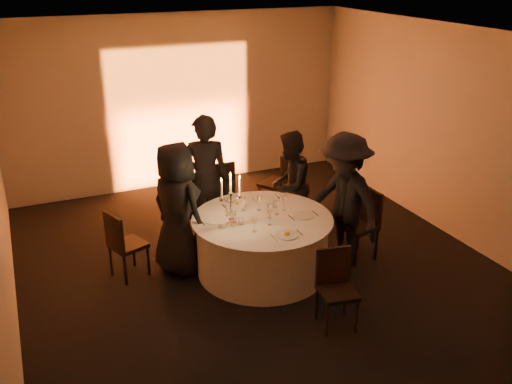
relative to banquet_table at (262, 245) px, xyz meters
name	(u,v)px	position (x,y,z in m)	size (l,w,h in m)	color
floor	(262,271)	(0.00, 0.00, -0.38)	(7.00, 7.00, 0.00)	black
ceiling	(263,37)	(0.00, 0.00, 2.62)	(7.00, 7.00, 0.00)	white
wall_back	(180,102)	(0.00, 3.50, 1.12)	(7.00, 7.00, 0.00)	#B6B3A9
wall_front	(469,317)	(0.00, -3.50, 1.12)	(7.00, 7.00, 0.00)	#B6B3A9
wall_right	(456,135)	(3.00, 0.00, 1.12)	(7.00, 7.00, 0.00)	#B6B3A9
uplighter_fixture	(189,185)	(0.00, 3.20, -0.33)	(0.25, 0.12, 0.10)	black
banquet_table	(262,245)	(0.00, 0.00, 0.00)	(1.80, 1.80, 0.77)	black
chair_left	(122,242)	(-1.68, 0.57, 0.13)	(0.51, 0.51, 0.91)	black
chair_back_left	(218,190)	(-0.05, 1.51, 0.21)	(0.48, 0.48, 1.06)	black
chair_back_right	(282,179)	(1.01, 1.49, 0.22)	(0.65, 0.65, 1.07)	black
chair_right	(363,220)	(1.42, -0.17, 0.16)	(0.47, 0.47, 0.96)	black
chair_front	(335,284)	(0.27, -1.36, 0.12)	(0.46, 0.46, 0.90)	black
guest_left	(177,209)	(-0.97, 0.48, 0.49)	(0.86, 0.56, 1.75)	black
guest_back_left	(205,179)	(-0.36, 1.17, 0.55)	(0.68, 0.45, 1.88)	black
guest_back_right	(289,185)	(0.80, 0.83, 0.41)	(0.77, 0.60, 1.58)	black
guest_right	(344,201)	(1.04, -0.25, 0.53)	(1.18, 0.68, 1.83)	black
plate_left	(215,220)	(-0.57, 0.16, 0.39)	(0.36, 0.28, 0.01)	white
plate_back_left	(236,204)	(-0.15, 0.51, 0.40)	(0.36, 0.27, 0.08)	white
plate_back_right	(266,198)	(0.30, 0.54, 0.39)	(0.35, 0.24, 0.01)	white
plate_right	(303,215)	(0.50, -0.16, 0.39)	(0.36, 0.27, 0.01)	white
plate_front	(287,234)	(0.06, -0.57, 0.40)	(0.36, 0.27, 0.08)	white
coffee_cup	(222,225)	(-0.56, -0.05, 0.42)	(0.11, 0.11, 0.07)	white
candelabra	(231,207)	(-0.43, -0.03, 0.63)	(0.29, 0.14, 0.70)	silver
wine_glass_a	(255,221)	(-0.25, -0.32, 0.52)	(0.07, 0.07, 0.19)	silver
wine_glass_b	(277,205)	(0.22, 0.02, 0.52)	(0.07, 0.07, 0.19)	silver
wine_glass_c	(259,200)	(0.06, 0.24, 0.52)	(0.07, 0.07, 0.19)	silver
wine_glass_d	(270,215)	(0.00, -0.22, 0.52)	(0.07, 0.07, 0.19)	silver
wine_glass_e	(234,215)	(-0.41, -0.05, 0.52)	(0.07, 0.07, 0.19)	silver
wine_glass_f	(226,202)	(-0.35, 0.37, 0.52)	(0.07, 0.07, 0.19)	silver
wine_glass_g	(284,200)	(0.36, 0.11, 0.52)	(0.07, 0.07, 0.19)	silver
wine_glass_h	(270,208)	(0.08, -0.03, 0.52)	(0.07, 0.07, 0.19)	silver
wine_glass_i	(243,201)	(-0.13, 0.31, 0.52)	(0.07, 0.07, 0.19)	silver
tumbler_a	(234,218)	(-0.36, 0.07, 0.43)	(0.07, 0.07, 0.09)	silver
tumbler_b	(228,212)	(-0.36, 0.26, 0.43)	(0.07, 0.07, 0.09)	silver
tumbler_c	(241,221)	(-0.32, -0.07, 0.43)	(0.07, 0.07, 0.09)	silver
tumbler_d	(275,204)	(0.29, 0.24, 0.43)	(0.07, 0.07, 0.09)	silver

